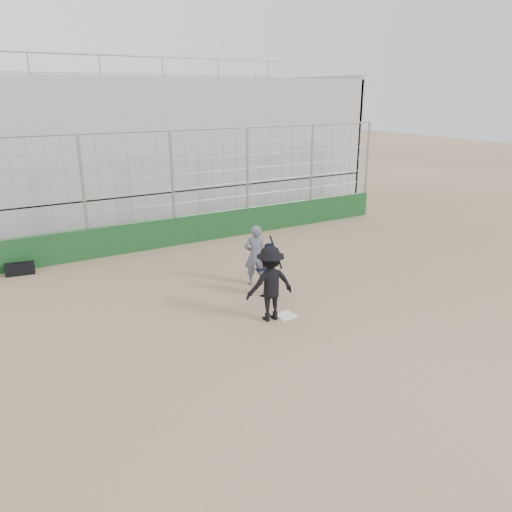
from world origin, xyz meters
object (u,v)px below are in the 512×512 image
equipment_bag (20,269)px  umpire (255,258)px  batter_at_plate (270,284)px  catcher_crouched (267,278)px

equipment_bag → umpire: bearing=-37.6°
batter_at_plate → equipment_bag: 8.08m
batter_at_plate → equipment_bag: batter_at_plate is taller
catcher_crouched → batter_at_plate: bearing=-119.6°
batter_at_plate → catcher_crouched: (0.72, 1.27, -0.41)m
catcher_crouched → umpire: bearing=79.9°
batter_at_plate → catcher_crouched: 1.51m
batter_at_plate → equipment_bag: bearing=126.3°
umpire → equipment_bag: bearing=-16.5°
catcher_crouched → equipment_bag: catcher_crouched is taller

